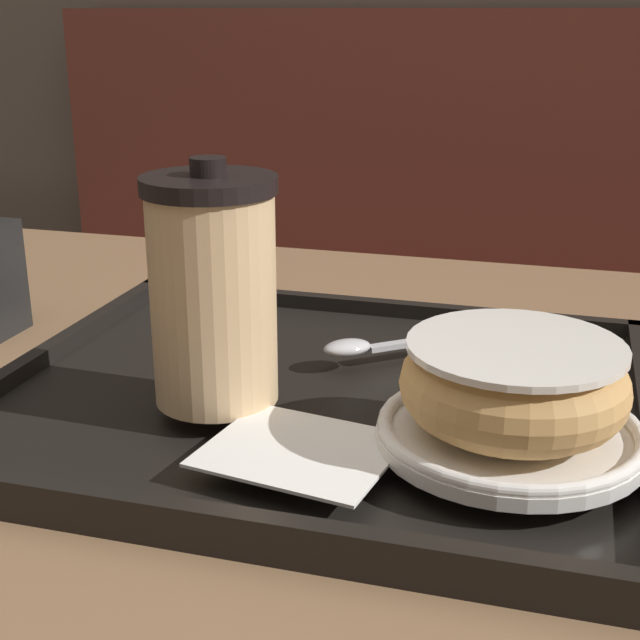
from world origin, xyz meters
TOP-DOWN VIEW (x-y plane):
  - booth_bench at (0.02, 0.87)m, footprint 1.50×0.44m
  - cafe_table at (0.00, 0.00)m, footprint 1.05×0.79m
  - serving_tray at (0.04, -0.01)m, footprint 0.43×0.36m
  - napkin_paper at (0.05, -0.12)m, footprint 0.11×0.10m
  - coffee_cup_front at (-0.02, -0.06)m, footprint 0.08×0.08m
  - plate_with_chocolate_donut at (0.16, -0.08)m, footprint 0.15×0.15m
  - donut_chocolate_glazed at (0.16, -0.08)m, footprint 0.13×0.13m
  - spoon at (0.06, 0.05)m, footprint 0.13×0.11m

SIDE VIEW (x-z plane):
  - booth_bench at x=0.02m, z-range -0.18..0.82m
  - cafe_table at x=0.00m, z-range 0.21..0.95m
  - serving_tray at x=0.04m, z-range 0.74..0.76m
  - napkin_paper at x=0.05m, z-range 0.77..0.77m
  - spoon at x=0.06m, z-range 0.76..0.78m
  - plate_with_chocolate_donut at x=0.16m, z-range 0.77..0.78m
  - donut_chocolate_glazed at x=0.16m, z-range 0.78..0.83m
  - coffee_cup_front at x=-0.02m, z-range 0.76..0.91m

